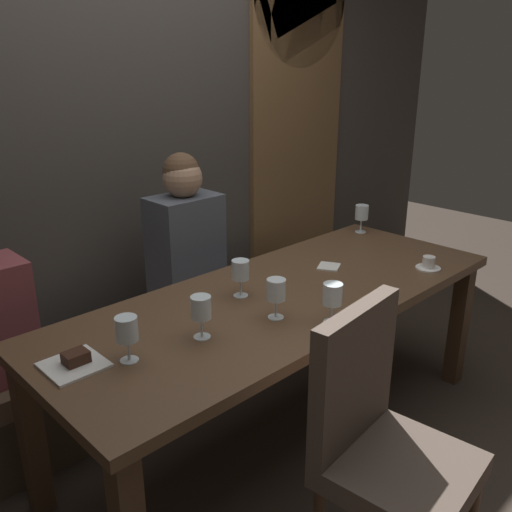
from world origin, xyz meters
The scene contains 16 objects.
ground centered at (0.00, 0.00, 0.00)m, with size 9.00×9.00×0.00m, color #382D26.
back_wall_tiled centered at (0.00, 1.22, 1.50)m, with size 6.00×0.12×3.00m, color #423D38.
arched_door centered at (1.35, 1.15, 1.36)m, with size 0.90×0.05×2.55m.
dining_table centered at (0.00, 0.00, 0.65)m, with size 2.20×0.84×0.74m.
banquette_bench centered at (0.00, 0.70, 0.23)m, with size 2.50×0.44×0.45m.
chair_near_side centered at (-0.31, -0.72, 0.56)m, with size 0.48×0.48×0.98m.
diner_bearded centered at (0.00, 0.70, 0.84)m, with size 0.36×0.24×0.82m.
wine_glass_far_right centered at (0.99, 0.30, 0.86)m, with size 0.08×0.08×0.16m.
wine_glass_end_left centered at (-0.51, -0.07, 0.86)m, with size 0.08×0.08×0.16m.
wine_glass_far_left centered at (-0.08, -0.32, 0.85)m, with size 0.08×0.08×0.16m.
wine_glass_end_right centered at (-0.20, -0.14, 0.85)m, with size 0.08×0.08×0.16m.
wine_glass_center_front centered at (-0.16, 0.11, 0.85)m, with size 0.08×0.08×0.16m.
wine_glass_near_right centered at (-0.80, -0.03, 0.86)m, with size 0.08×0.08×0.16m.
espresso_cup centered at (0.72, -0.29, 0.77)m, with size 0.12×0.12×0.06m.
dessert_plate centered at (-0.94, 0.07, 0.75)m, with size 0.19×0.19×0.05m.
folded_napkin centered at (0.39, 0.06, 0.74)m, with size 0.11×0.10×0.01m, color silver.
Camera 1 is at (-1.62, -1.50, 1.71)m, focal length 38.38 mm.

